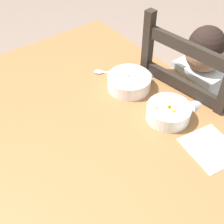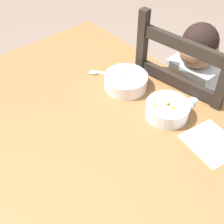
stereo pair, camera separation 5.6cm
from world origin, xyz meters
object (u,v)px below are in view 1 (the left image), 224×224
(dining_chair, at_px, (188,116))
(bowl_of_carrots, at_px, (168,112))
(child_figure, at_px, (192,92))
(dining_table, at_px, (97,146))
(bowl_of_peas, at_px, (129,82))
(spoon, at_px, (103,72))

(dining_chair, xyz_separation_m, bowl_of_carrots, (0.11, -0.29, 0.28))
(child_figure, xyz_separation_m, bowl_of_carrots, (0.12, -0.29, 0.13))
(dining_table, xyz_separation_m, child_figure, (-0.01, 0.55, -0.01))
(bowl_of_peas, relative_size, spoon, 1.62)
(bowl_of_carrots, bearing_deg, bowl_of_peas, 179.98)
(child_figure, relative_size, spoon, 8.33)
(bowl_of_carrots, bearing_deg, dining_table, -112.86)
(bowl_of_peas, distance_m, spoon, 0.16)
(dining_table, distance_m, spoon, 0.37)
(dining_table, relative_size, bowl_of_peas, 7.65)
(dining_table, distance_m, bowl_of_peas, 0.31)
(dining_chair, bearing_deg, child_figure, -169.51)
(bowl_of_carrots, bearing_deg, spoon, -176.11)
(dining_chair, distance_m, bowl_of_carrots, 0.42)
(child_figure, bearing_deg, dining_table, -89.29)
(bowl_of_peas, bearing_deg, bowl_of_carrots, -0.02)
(dining_chair, height_order, bowl_of_peas, dining_chair)
(child_figure, relative_size, bowl_of_carrots, 5.66)
(dining_chair, distance_m, spoon, 0.49)
(child_figure, height_order, bowl_of_peas, child_figure)
(child_figure, bearing_deg, bowl_of_carrots, -68.38)
(spoon, bearing_deg, dining_chair, 49.40)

